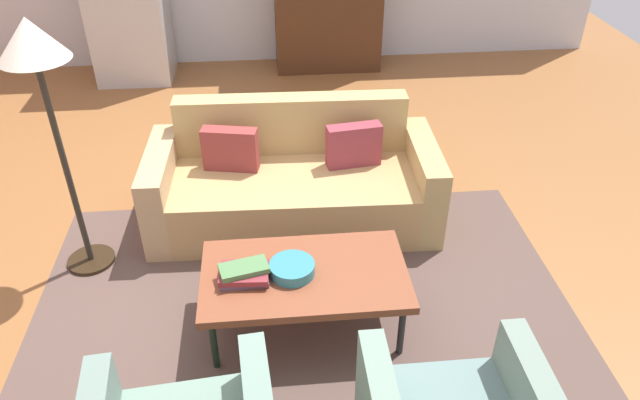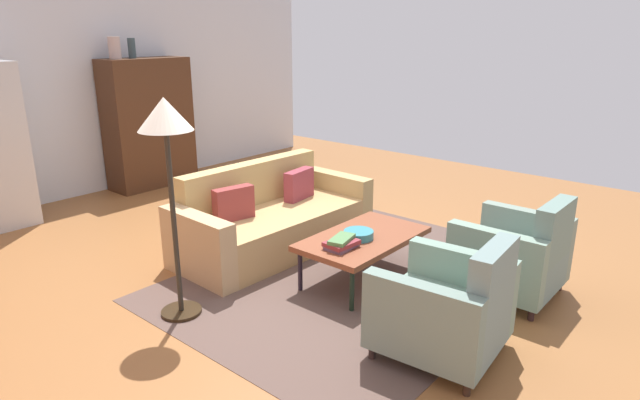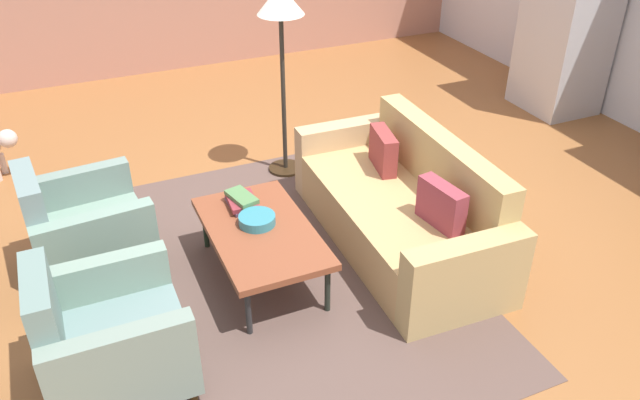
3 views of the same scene
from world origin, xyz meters
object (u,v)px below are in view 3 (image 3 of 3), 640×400
Objects in this scene: fruit_bowl at (257,220)px; book_stack at (242,201)px; couch at (406,209)px; floor_lamp at (281,19)px; refrigerator at (567,27)px; armchair_left at (81,232)px; armchair_right at (104,340)px; coffee_table at (261,233)px.

book_stack is (-0.27, -0.02, 0.01)m from fruit_bowl.
floor_lamp is (-1.45, -0.45, 1.16)m from couch.
couch is 1.15× the size of refrigerator.
armchair_left is 1.00× the size of armchair_right.
coffee_table is at bearing -26.98° from floor_lamp.
refrigerator is (-1.62, 2.90, 0.64)m from couch.
coffee_table is 1.94m from floor_lamp.
refrigerator is at bearing 112.69° from armchair_right.
armchair_left is at bearing 77.57° from couch.
book_stack is (-0.94, 1.14, 0.12)m from armchair_right.
book_stack is at bearing 129.38° from armchair_right.
armchair_left is 5.38m from refrigerator.
armchair_left reaches higher than fruit_bowl.
armchair_right is 1.35m from fruit_bowl.
couch is at bearing 89.87° from coffee_table.
book_stack reaches higher than coffee_table.
armchair_left is 3.35× the size of fruit_bowl.
fruit_bowl is 0.27m from book_stack.
fruit_bowl is (-0.07, -0.00, 0.07)m from coffee_table.
book_stack is at bearing -175.99° from coffee_table.
armchair_right reaches higher than fruit_bowl.
book_stack is 0.17× the size of floor_lamp.
fruit_bowl is at bearing -28.17° from floor_lamp.
book_stack is 1.66m from floor_lamp.
couch is at bearing -60.80° from refrigerator.
armchair_left is at bearing 179.79° from armchair_right.
armchair_right is (1.19, -0.00, 0.00)m from armchair_left.
armchair_right reaches higher than couch.
fruit_bowl is at bearing 88.25° from couch.
floor_lamp is (-1.45, 0.74, 1.06)m from coffee_table.
coffee_table is 1.31m from armchair_right.
coffee_table is at bearing 117.03° from armchair_right.
floor_lamp is at bearing 151.83° from fruit_bowl.
book_stack is (0.25, 1.14, 0.12)m from armchair_left.
couch is at bearing 86.44° from fruit_bowl.
refrigerator reaches higher than armchair_right.
refrigerator is 1.08× the size of floor_lamp.
armchair_left is at bearing -78.98° from refrigerator.
fruit_bowl reaches higher than coffee_table.
couch is at bearing 17.26° from floor_lamp.
coffee_table is at bearing 91.68° from couch.
couch is 8.09× the size of fruit_bowl.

